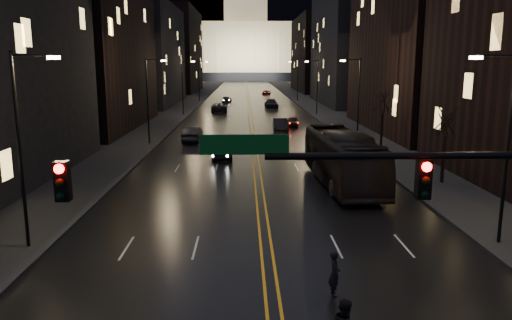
{
  "coord_description": "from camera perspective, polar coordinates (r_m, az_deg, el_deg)",
  "views": [
    {
      "loc": [
        -1.0,
        -12.1,
        8.47
      ],
      "look_at": [
        -0.4,
        12.96,
        3.58
      ],
      "focal_mm": 35.0,
      "sensor_mm": 36.0,
      "label": 1
    }
  ],
  "objects": [
    {
      "name": "road",
      "position": [
        142.35,
        -0.97,
        7.62
      ],
      "size": [
        20.0,
        320.0,
        0.02
      ],
      "primitive_type": "cube",
      "color": "black",
      "rests_on": "ground"
    },
    {
      "name": "sidewalk_left",
      "position": [
        142.94,
        -6.64,
        7.59
      ],
      "size": [
        8.0,
        320.0,
        0.16
      ],
      "primitive_type": "cube",
      "color": "black",
      "rests_on": "ground"
    },
    {
      "name": "sidewalk_right",
      "position": [
        143.14,
        4.69,
        7.63
      ],
      "size": [
        8.0,
        320.0,
        0.16
      ],
      "primitive_type": "cube",
      "color": "black",
      "rests_on": "ground"
    },
    {
      "name": "center_line",
      "position": [
        142.35,
        -0.97,
        7.63
      ],
      "size": [
        0.62,
        320.0,
        0.01
      ],
      "primitive_type": "cube",
      "color": "orange",
      "rests_on": "road"
    },
    {
      "name": "building_left_mid",
      "position": [
        69.28,
        -18.81,
        15.04
      ],
      "size": [
        12.0,
        30.0,
        28.0
      ],
      "primitive_type": "cube",
      "color": "black",
      "rests_on": "ground"
    },
    {
      "name": "building_left_far",
      "position": [
        106.01,
        -12.5,
        11.6
      ],
      "size": [
        12.0,
        34.0,
        20.0
      ],
      "primitive_type": "cube",
      "color": "black",
      "rests_on": "ground"
    },
    {
      "name": "building_left_dist",
      "position": [
        153.45,
        -9.07,
        12.21
      ],
      "size": [
        12.0,
        40.0,
        24.0
      ],
      "primitive_type": "cube",
      "color": "black",
      "rests_on": "ground"
    },
    {
      "name": "building_right_mid",
      "position": [
        106.5,
        10.85,
        13.28
      ],
      "size": [
        12.0,
        34.0,
        26.0
      ],
      "primitive_type": "cube",
      "color": "black",
      "rests_on": "ground"
    },
    {
      "name": "building_right_dist",
      "position": [
        153.7,
        7.01,
        11.89
      ],
      "size": [
        12.0,
        40.0,
        22.0
      ],
      "primitive_type": "cube",
      "color": "black",
      "rests_on": "ground"
    },
    {
      "name": "capitol",
      "position": [
        262.25,
        -1.18,
        12.93
      ],
      "size": [
        90.0,
        50.0,
        58.5
      ],
      "color": "black",
      "rests_on": "ground"
    },
    {
      "name": "streetlamp_right_near",
      "position": [
        25.29,
        26.52,
        2.17
      ],
      "size": [
        2.13,
        0.25,
        9.0
      ],
      "color": "black",
      "rests_on": "ground"
    },
    {
      "name": "streetlamp_left_near",
      "position": [
        24.41,
        -25.06,
        2.02
      ],
      "size": [
        2.13,
        0.25,
        9.0
      ],
      "color": "black",
      "rests_on": "ground"
    },
    {
      "name": "streetlamp_right_mid",
      "position": [
        53.53,
        11.48,
        7.19
      ],
      "size": [
        2.13,
        0.25,
        9.0
      ],
      "color": "black",
      "rests_on": "ground"
    },
    {
      "name": "streetlamp_left_mid",
      "position": [
        53.12,
        -12.1,
        7.13
      ],
      "size": [
        2.13,
        0.25,
        9.0
      ],
      "color": "black",
      "rests_on": "ground"
    },
    {
      "name": "streetlamp_right_far",
      "position": [
        83.01,
        6.89,
        8.61
      ],
      "size": [
        2.13,
        0.25,
        9.0
      ],
      "color": "black",
      "rests_on": "ground"
    },
    {
      "name": "streetlamp_left_far",
      "position": [
        82.75,
        -8.27,
        8.57
      ],
      "size": [
        2.13,
        0.25,
        9.0
      ],
      "color": "black",
      "rests_on": "ground"
    },
    {
      "name": "streetlamp_right_dist",
      "position": [
        112.77,
        4.71,
        9.27
      ],
      "size": [
        2.13,
        0.25,
        9.0
      ],
      "color": "black",
      "rests_on": "ground"
    },
    {
      "name": "streetlamp_left_dist",
      "position": [
        112.58,
        -6.45,
        9.24
      ],
      "size": [
        2.13,
        0.25,
        9.0
      ],
      "color": "black",
      "rests_on": "ground"
    },
    {
      "name": "tree_right_mid",
      "position": [
        37.07,
        20.89,
        4.2
      ],
      "size": [
        2.4,
        2.4,
        6.65
      ],
      "color": "black",
      "rests_on": "ground"
    },
    {
      "name": "tree_right_far",
      "position": [
        52.17,
        14.29,
        6.36
      ],
      "size": [
        2.4,
        2.4,
        6.65
      ],
      "color": "black",
      "rests_on": "ground"
    },
    {
      "name": "bus",
      "position": [
        35.69,
        9.83,
        0.2
      ],
      "size": [
        3.71,
        13.53,
        3.73
      ],
      "primitive_type": "imported",
      "rotation": [
        0.0,
        0.0,
        0.04
      ],
      "color": "black",
      "rests_on": "ground"
    },
    {
      "name": "oncoming_car_a",
      "position": [
        44.58,
        -3.99,
        1.06
      ],
      "size": [
        2.25,
        4.69,
        1.55
      ],
      "primitive_type": "imported",
      "rotation": [
        0.0,
        0.0,
        3.24
      ],
      "color": "black",
      "rests_on": "ground"
    },
    {
      "name": "oncoming_car_b",
      "position": [
        54.9,
        -7.29,
        2.96
      ],
      "size": [
        1.85,
        5.16,
        1.69
      ],
      "primitive_type": "imported",
      "rotation": [
        0.0,
        0.0,
        3.13
      ],
      "color": "black",
      "rests_on": "ground"
    },
    {
      "name": "oncoming_car_c",
      "position": [
        87.94,
        -4.26,
        6.01
      ],
      "size": [
        3.15,
        6.12,
        1.65
      ],
      "primitive_type": "imported",
      "rotation": [
        0.0,
        0.0,
        3.21
      ],
      "color": "black",
      "rests_on": "ground"
    },
    {
      "name": "oncoming_car_d",
      "position": [
        109.26,
        -3.38,
        6.92
      ],
      "size": [
        2.16,
        4.71,
        1.33
      ],
      "primitive_type": "imported",
      "rotation": [
        0.0,
        0.0,
        3.08
      ],
      "color": "black",
      "rests_on": "ground"
    },
    {
      "name": "receding_car_a",
      "position": [
        62.64,
        2.8,
        4.01
      ],
      "size": [
        1.82,
        5.06,
        1.66
      ],
      "primitive_type": "imported",
      "rotation": [
        0.0,
        0.0,
        -0.01
      ],
      "color": "black",
      "rests_on": "ground"
    },
    {
      "name": "receding_car_b",
      "position": [
        67.55,
        4.19,
        4.4
      ],
      "size": [
        2.21,
        4.33,
        1.41
      ],
      "primitive_type": "imported",
      "rotation": [
        0.0,
        0.0,
        -0.14
      ],
      "color": "black",
      "rests_on": "ground"
    },
    {
      "name": "receding_car_c",
      "position": [
        96.06,
        1.77,
        6.46
      ],
      "size": [
        2.58,
        5.75,
        1.64
      ],
      "primitive_type": "imported",
      "rotation": [
        0.0,
        0.0,
        0.05
      ],
      "color": "black",
      "rests_on": "ground"
    },
    {
      "name": "receding_car_d",
      "position": [
        136.44,
        1.2,
        7.73
      ],
      "size": [
        2.54,
        4.7,
        1.25
      ],
      "primitive_type": "imported",
      "rotation": [
        0.0,
        0.0,
        -0.11
      ],
      "color": "black",
      "rests_on": "ground"
    },
    {
      "name": "pedestrian_a",
      "position": [
        19.0,
        8.95,
        -12.71
      ],
      "size": [
        0.45,
        0.66,
        1.73
      ],
      "primitive_type": "imported",
      "rotation": [
        0.0,
        0.0,
        1.64
      ],
      "color": "black",
      "rests_on": "ground"
    }
  ]
}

